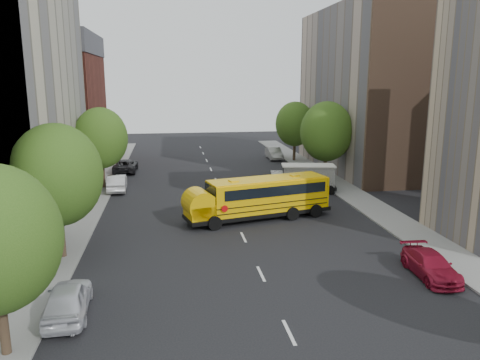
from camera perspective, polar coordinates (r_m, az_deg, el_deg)
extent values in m
plane|color=black|center=(33.05, -0.13, -5.87)|extent=(120.00, 120.00, 0.00)
cube|color=slate|center=(38.10, -18.71, -3.97)|extent=(3.00, 80.00, 0.12)
cube|color=slate|center=(40.81, 14.99, -2.67)|extent=(3.00, 80.00, 0.12)
cube|color=silver|center=(42.58, -2.12, -1.71)|extent=(0.15, 64.00, 0.01)
cube|color=maroon|center=(60.67, -21.55, 7.84)|extent=(10.00, 15.00, 13.00)
cube|color=tan|center=(55.87, 15.54, 10.51)|extent=(10.00, 22.00, 18.00)
cube|color=brown|center=(46.04, 21.16, 9.86)|extent=(10.10, 0.30, 18.00)
cylinder|color=yellow|center=(67.87, 21.20, 17.58)|extent=(1.00, 1.00, 35.00)
cylinder|color=#38281C|center=(20.28, -26.88, -15.30)|extent=(0.36, 0.36, 2.70)
cylinder|color=#38281C|center=(29.17, -20.91, -6.23)|extent=(0.36, 0.36, 2.88)
ellipsoid|color=#2E5416|center=(28.30, -21.45, 0.56)|extent=(5.12, 5.12, 5.89)
cylinder|color=#38281C|center=(46.36, -16.35, 0.72)|extent=(0.36, 0.36, 2.81)
ellipsoid|color=#2E5416|center=(45.83, -16.61, 4.93)|extent=(4.99, 4.99, 5.74)
cylinder|color=#38281C|center=(48.50, 10.33, 1.60)|extent=(0.36, 0.36, 2.95)
ellipsoid|color=#2E5416|center=(47.98, 10.50, 5.84)|extent=(5.25, 5.25, 6.04)
cylinder|color=#38281C|center=(59.83, 6.63, 3.61)|extent=(0.36, 0.36, 2.74)
ellipsoid|color=#2E5416|center=(59.43, 6.71, 6.80)|extent=(4.86, 4.86, 5.59)
cube|color=black|center=(35.00, 2.26, -3.90)|extent=(11.36, 5.12, 0.30)
cube|color=#F9BC05|center=(34.96, 3.31, -1.75)|extent=(9.23, 4.55, 2.27)
cube|color=#F9BC05|center=(33.25, -4.88, -3.75)|extent=(2.28, 2.64, 0.99)
cube|color=black|center=(33.26, -3.21, -1.60)|extent=(1.03, 2.33, 1.19)
cube|color=#F9BC05|center=(34.69, 3.33, 0.10)|extent=(9.19, 4.35, 0.14)
cube|color=black|center=(34.92, 3.61, -0.94)|extent=(8.48, 4.41, 0.74)
cube|color=black|center=(35.16, 3.29, -3.00)|extent=(9.25, 4.60, 0.06)
cube|color=black|center=(35.05, 3.30, -2.38)|extent=(9.25, 4.60, 0.06)
cube|color=#F9BC05|center=(37.09, 9.58, -1.08)|extent=(0.74, 2.44, 2.27)
cube|color=#F9BC05|center=(33.61, -0.76, -0.10)|extent=(0.72, 0.72, 0.10)
cube|color=#F9BC05|center=(35.71, 6.62, 0.55)|extent=(0.72, 0.72, 0.10)
cylinder|color=#F9BC05|center=(33.12, -4.89, -2.93)|extent=(2.56, 2.71, 2.08)
cylinder|color=red|center=(32.38, -1.83, -3.51)|extent=(0.49, 0.16, 0.49)
cylinder|color=black|center=(32.52, -3.02, -5.27)|extent=(1.03, 0.53, 0.99)
cylinder|color=black|center=(34.76, -4.40, -4.13)|extent=(1.03, 0.53, 0.99)
cylinder|color=black|center=(34.91, 6.37, -4.10)|extent=(1.03, 0.53, 0.99)
cylinder|color=black|center=(37.01, 4.52, -3.11)|extent=(1.03, 0.53, 0.99)
cylinder|color=black|center=(35.88, 9.14, -3.73)|extent=(1.03, 0.53, 0.99)
cylinder|color=black|center=(37.92, 7.19, -2.79)|extent=(1.03, 0.53, 0.99)
cube|color=black|center=(43.59, 7.60, -0.81)|extent=(6.26, 2.99, 0.30)
cube|color=silver|center=(43.43, 8.29, 0.53)|extent=(4.86, 2.65, 1.80)
cube|color=silver|center=(43.23, 4.72, 0.16)|extent=(1.70, 2.11, 1.20)
cube|color=silver|center=(43.25, 8.33, 1.77)|extent=(5.07, 2.78, 0.12)
cylinder|color=black|center=(42.44, 4.79, -1.22)|extent=(0.87, 0.39, 0.84)
cylinder|color=black|center=(44.39, 4.63, -0.62)|extent=(0.87, 0.39, 0.84)
cylinder|color=black|center=(42.67, 8.01, -1.22)|extent=(0.87, 0.39, 0.84)
cylinder|color=black|center=(44.60, 7.71, -0.62)|extent=(0.87, 0.39, 0.84)
cylinder|color=black|center=(42.99, 10.93, -1.23)|extent=(0.87, 0.39, 0.84)
cylinder|color=black|center=(44.91, 10.50, -0.63)|extent=(0.87, 0.39, 0.84)
imported|color=silver|center=(22.56, -20.27, -13.50)|extent=(2.07, 4.60, 1.53)
imported|color=beige|center=(45.11, -14.75, -0.32)|extent=(1.84, 4.75, 1.54)
imported|color=black|center=(54.00, -13.77, 1.72)|extent=(2.55, 5.30, 1.46)
imported|color=maroon|center=(27.03, 22.22, -9.58)|extent=(2.06, 4.54, 1.29)
imported|color=#34435C|center=(47.52, 8.99, 0.46)|extent=(1.85, 4.11, 1.37)
imported|color=#999893|center=(61.20, 4.16, 3.28)|extent=(1.64, 4.64, 1.52)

